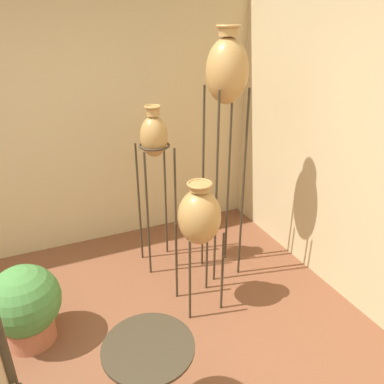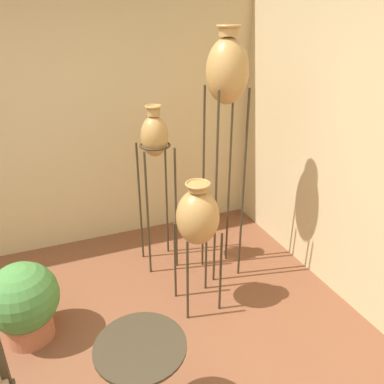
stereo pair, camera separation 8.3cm
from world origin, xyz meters
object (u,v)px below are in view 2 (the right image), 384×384
side_table (142,368)px  potted_plant (24,302)px  vase_stand_tall (227,76)px  vase_stand_short (198,217)px  vase_stand_medium (155,141)px

side_table → potted_plant: bearing=122.3°
vase_stand_tall → vase_stand_short: size_ratio=1.95×
vase_stand_tall → vase_stand_medium: bearing=145.7°
vase_stand_short → potted_plant: (-1.33, 0.13, -0.50)m
vase_stand_tall → side_table: 2.13m
side_table → vase_stand_short: bearing=51.0°
side_table → potted_plant: potted_plant is taller
vase_stand_tall → potted_plant: vase_stand_tall is taller
potted_plant → vase_stand_medium: bearing=25.1°
vase_stand_short → side_table: size_ratio=1.77×
side_table → vase_stand_medium: bearing=69.5°
vase_stand_medium → potted_plant: vase_stand_medium is taller
potted_plant → side_table: bearing=-57.7°
vase_stand_medium → side_table: vase_stand_medium is taller
vase_stand_medium → vase_stand_short: bearing=-80.9°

